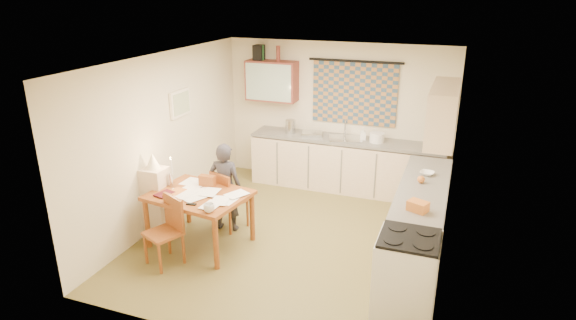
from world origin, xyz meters
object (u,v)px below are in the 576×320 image
at_px(chair_far, 230,210).
at_px(person, 225,187).
at_px(shelf_stand, 157,202).
at_px(stove, 406,278).
at_px(counter_right, 418,228).
at_px(counter_back, 345,165).
at_px(dining_table, 200,219).

xyz_separation_m(chair_far, person, (-0.03, -0.05, 0.38)).
distance_m(chair_far, shelf_stand, 1.05).
bearing_deg(chair_far, stove, 177.04).
bearing_deg(shelf_stand, chair_far, 32.05).
relative_size(counter_right, person, 2.24).
height_order(counter_right, person, person).
xyz_separation_m(counter_back, shelf_stand, (-2.10, -2.53, 0.05)).
relative_size(counter_right, shelf_stand, 2.92).
relative_size(chair_far, person, 0.68).
bearing_deg(stove, shelf_stand, 169.40).
xyz_separation_m(counter_back, stove, (1.44, -3.19, 0.03)).
distance_m(counter_back, counter_right, 2.41).
xyz_separation_m(counter_back, person, (-1.26, -2.04, 0.21)).
bearing_deg(counter_right, person, -177.85).
distance_m(dining_table, shelf_stand, 0.72).
height_order(stove, chair_far, stove).
bearing_deg(counter_back, dining_table, -118.64).
xyz_separation_m(counter_right, stove, (0.00, -1.25, 0.03)).
distance_m(dining_table, person, 0.60).
bearing_deg(stove, dining_table, 167.37).
bearing_deg(shelf_stand, person, 30.15).
distance_m(counter_right, person, 2.71).
relative_size(chair_far, shelf_stand, 0.88).
height_order(chair_far, person, person).
relative_size(counter_right, chair_far, 3.31).
relative_size(counter_back, stove, 3.39).
height_order(counter_right, stove, stove).
bearing_deg(counter_back, shelf_stand, -129.75).
height_order(counter_right, chair_far, counter_right).
bearing_deg(counter_right, dining_table, -167.73).
bearing_deg(person, dining_table, 69.94).
height_order(stove, person, person).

